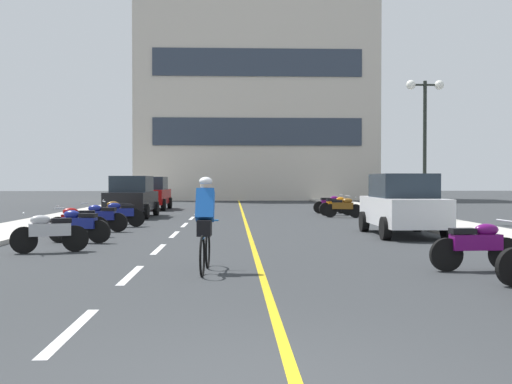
{
  "coord_description": "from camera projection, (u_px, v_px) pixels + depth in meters",
  "views": [
    {
      "loc": [
        -0.26,
        -4.77,
        1.63
      ],
      "look_at": [
        0.47,
        14.26,
        1.27
      ],
      "focal_mm": 43.77,
      "sensor_mm": 36.0,
      "label": 1
    }
  ],
  "objects": [
    {
      "name": "lane_dash_11",
      "position": [
        211.0,
        200.0,
        50.69
      ],
      "size": [
        0.14,
        2.2,
        0.01
      ],
      "primitive_type": "cube",
      "color": "silver",
      "rests_on": "ground"
    },
    {
      "name": "lane_dash_4",
      "position": [
        185.0,
        225.0,
        22.71
      ],
      "size": [
        0.14,
        2.2,
        0.01
      ],
      "primitive_type": "cube",
      "color": "silver",
      "rests_on": "ground"
    },
    {
      "name": "parked_car_near",
      "position": [
        403.0,
        204.0,
        18.38
      ],
      "size": [
        1.93,
        4.21,
        1.82
      ],
      "color": "black",
      "rests_on": "ground"
    },
    {
      "name": "lane_dash_0",
      "position": [
        71.0,
        331.0,
        6.72
      ],
      "size": [
        0.14,
        2.2,
        0.01
      ],
      "primitive_type": "cube",
      "color": "silver",
      "rests_on": "ground"
    },
    {
      "name": "street_lamp_mid",
      "position": [
        425.0,
        118.0,
        23.88
      ],
      "size": [
        1.46,
        0.36,
        5.35
      ],
      "color": "black",
      "rests_on": "curb_right"
    },
    {
      "name": "motorcycle_11",
      "position": [
        331.0,
        204.0,
        30.65
      ],
      "size": [
        1.7,
        0.6,
        0.92
      ],
      "color": "black",
      "rests_on": "ground"
    },
    {
      "name": "ground_plane",
      "position": [
        239.0,
        220.0,
        25.78
      ],
      "size": [
        140.0,
        140.0,
        0.0
      ],
      "primitive_type": "plane",
      "color": "#2D3033"
    },
    {
      "name": "curb_left",
      "position": [
        81.0,
        215.0,
        28.51
      ],
      "size": [
        2.4,
        72.0,
        0.12
      ],
      "primitive_type": "cube",
      "color": "#B7B2A8",
      "rests_on": "ground"
    },
    {
      "name": "lane_dash_8",
      "position": [
        204.0,
        206.0,
        38.7
      ],
      "size": [
        0.14,
        2.2,
        0.01
      ],
      "primitive_type": "cube",
      "color": "silver",
      "rests_on": "ground"
    },
    {
      "name": "motorcycle_3",
      "position": [
        49.0,
        232.0,
        14.01
      ],
      "size": [
        1.64,
        0.79,
        0.92
      ],
      "color": "black",
      "rests_on": "ground"
    },
    {
      "name": "lane_dash_2",
      "position": [
        159.0,
        249.0,
        14.72
      ],
      "size": [
        0.14,
        2.2,
        0.01
      ],
      "primitive_type": "cube",
      "color": "silver",
      "rests_on": "ground"
    },
    {
      "name": "motorcycle_9",
      "position": [
        343.0,
        207.0,
        27.13
      ],
      "size": [
        1.66,
        0.73,
        0.92
      ],
      "color": "black",
      "rests_on": "ground"
    },
    {
      "name": "motorcycle_5",
      "position": [
        77.0,
        221.0,
        17.69
      ],
      "size": [
        1.7,
        0.6,
        0.92
      ],
      "color": "black",
      "rests_on": "ground"
    },
    {
      "name": "centre_line_yellow",
      "position": [
        243.0,
        215.0,
        28.79
      ],
      "size": [
        0.12,
        66.0,
        0.01
      ],
      "primitive_type": "cube",
      "color": "gold",
      "rests_on": "ground"
    },
    {
      "name": "motorcycle_10",
      "position": [
        337.0,
        205.0,
        28.89
      ],
      "size": [
        1.68,
        0.65,
        0.92
      ],
      "color": "black",
      "rests_on": "ground"
    },
    {
      "name": "motorcycle_4",
      "position": [
        79.0,
        225.0,
        16.19
      ],
      "size": [
        1.69,
        0.63,
        0.92
      ],
      "color": "black",
      "rests_on": "ground"
    },
    {
      "name": "lane_dash_5",
      "position": [
        192.0,
        218.0,
        26.71
      ],
      "size": [
        0.14,
        2.2,
        0.01
      ],
      "primitive_type": "cube",
      "color": "silver",
      "rests_on": "ground"
    },
    {
      "name": "motorcycle_2",
      "position": [
        477.0,
        245.0,
        11.18
      ],
      "size": [
        1.7,
        0.6,
        0.92
      ],
      "color": "black",
      "rests_on": "ground"
    },
    {
      "name": "lane_dash_10",
      "position": [
        209.0,
        202.0,
        46.69
      ],
      "size": [
        0.14,
        2.2,
        0.01
      ],
      "primitive_type": "cube",
      "color": "silver",
      "rests_on": "ground"
    },
    {
      "name": "motorcycle_6",
      "position": [
        101.0,
        217.0,
        19.66
      ],
      "size": [
        1.7,
        0.6,
        0.92
      ],
      "color": "black",
      "rests_on": "ground"
    },
    {
      "name": "lane_dash_6",
      "position": [
        197.0,
        213.0,
        30.7
      ],
      "size": [
        0.14,
        2.2,
        0.01
      ],
      "primitive_type": "cube",
      "color": "silver",
      "rests_on": "ground"
    },
    {
      "name": "motorcycle_8",
      "position": [
        118.0,
        211.0,
        23.16
      ],
      "size": [
        1.69,
        0.61,
        0.92
      ],
      "color": "black",
      "rests_on": "ground"
    },
    {
      "name": "curb_right",
      "position": [
        392.0,
        214.0,
        29.05
      ],
      "size": [
        2.4,
        72.0,
        0.12
      ],
      "primitive_type": "cube",
      "color": "#B7B2A8",
      "rests_on": "ground"
    },
    {
      "name": "cyclist_rider",
      "position": [
        205.0,
        222.0,
        11.08
      ],
      "size": [
        0.42,
        1.77,
        1.71
      ],
      "color": "black",
      "rests_on": "ground"
    },
    {
      "name": "motorcycle_7",
      "position": [
        120.0,
        214.0,
        21.63
      ],
      "size": [
        1.64,
        0.79,
        0.92
      ],
      "color": "black",
      "rests_on": "ground"
    },
    {
      "name": "office_building",
      "position": [
        256.0,
        93.0,
        54.07
      ],
      "size": [
        19.89,
        8.96,
        18.37
      ],
      "color": "beige",
      "rests_on": "ground"
    },
    {
      "name": "lane_dash_7",
      "position": [
        201.0,
        209.0,
        34.7
      ],
      "size": [
        0.14,
        2.2,
        0.01
      ],
      "primitive_type": "cube",
      "color": "silver",
      "rests_on": "ground"
    },
    {
      "name": "lane_dash_3",
      "position": [
        174.0,
        234.0,
        18.71
      ],
      "size": [
        0.14,
        2.2,
        0.01
      ],
      "primitive_type": "cube",
      "color": "silver",
      "rests_on": "ground"
    },
    {
      "name": "lane_dash_9",
      "position": [
        207.0,
        204.0,
        42.69
      ],
      "size": [
        0.14,
        2.2,
        0.01
      ],
      "primitive_type": "cube",
      "color": "silver",
      "rests_on": "ground"
    },
    {
      "name": "parked_car_mid",
      "position": [
        132.0,
        196.0,
        27.43
      ],
      "size": [
        2.02,
        4.25,
        1.82
      ],
      "color": "black",
      "rests_on": "ground"
    },
    {
      "name": "parked_car_far",
      "position": [
        151.0,
        193.0,
        34.58
      ],
      "size": [
        1.98,
        4.23,
        1.82
      ],
      "color": "black",
      "rests_on": "ground"
    },
    {
      "name": "lane_dash_1",
      "position": [
        131.0,
        275.0,
        10.72
      ],
      "size": [
        0.14,
        2.2,
        0.01
      ],
      "primitive_type": "cube",
      "color": "silver",
      "rests_on": "ground"
    }
  ]
}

